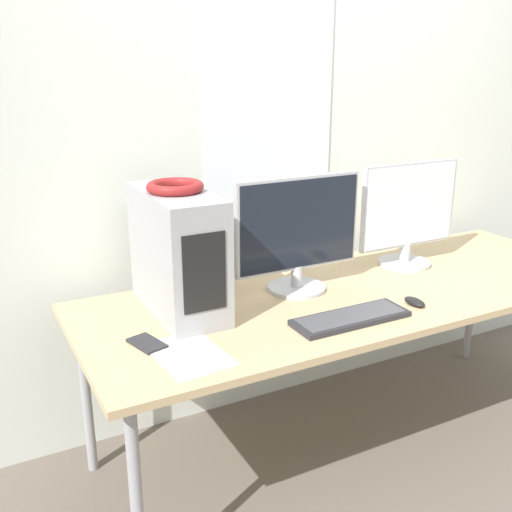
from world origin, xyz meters
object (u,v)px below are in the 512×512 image
at_px(keyboard, 351,318).
at_px(cell_phone, 147,343).
at_px(pc_tower, 178,252).
at_px(headphones, 175,187).
at_px(monitor_main, 298,233).
at_px(mouse, 415,302).
at_px(monitor_right_near, 409,214).

relative_size(keyboard, cell_phone, 2.89).
bearing_deg(pc_tower, keyboard, -36.84).
xyz_separation_m(pc_tower, cell_phone, (-0.20, -0.22, -0.22)).
xyz_separation_m(headphones, monitor_main, (0.50, -0.03, -0.23)).
xyz_separation_m(keyboard, mouse, (0.31, 0.01, 0.00)).
bearing_deg(monitor_main, cell_phone, -164.42).
xyz_separation_m(pc_tower, mouse, (0.82, -0.38, -0.21)).
distance_m(mouse, cell_phone, 1.03).
height_order(monitor_main, mouse, monitor_main).
relative_size(headphones, cell_phone, 1.33).
height_order(headphones, keyboard, headphones).
xyz_separation_m(pc_tower, monitor_main, (0.50, -0.03, 0.02)).
relative_size(pc_tower, monitor_main, 0.91).
relative_size(mouse, cell_phone, 0.66).
bearing_deg(monitor_main, keyboard, -87.91).
xyz_separation_m(pc_tower, keyboard, (0.51, -0.38, -0.22)).
height_order(monitor_right_near, cell_phone, monitor_right_near).
xyz_separation_m(monitor_right_near, keyboard, (-0.59, -0.39, -0.23)).
relative_size(headphones, monitor_main, 0.37).
distance_m(monitor_main, cell_phone, 0.77).
distance_m(headphones, monitor_right_near, 1.13).
height_order(monitor_main, cell_phone, monitor_main).
bearing_deg(headphones, pc_tower, -90.00).
bearing_deg(keyboard, monitor_main, 92.09).
xyz_separation_m(monitor_main, monitor_right_near, (0.61, 0.04, -0.00)).
bearing_deg(monitor_main, pc_tower, 176.66).
distance_m(pc_tower, monitor_right_near, 1.11).
distance_m(pc_tower, mouse, 0.93).
xyz_separation_m(monitor_right_near, mouse, (-0.29, -0.39, -0.23)).
relative_size(monitor_right_near, cell_phone, 3.33).
bearing_deg(monitor_right_near, cell_phone, -169.76).
bearing_deg(keyboard, monitor_right_near, 33.57).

